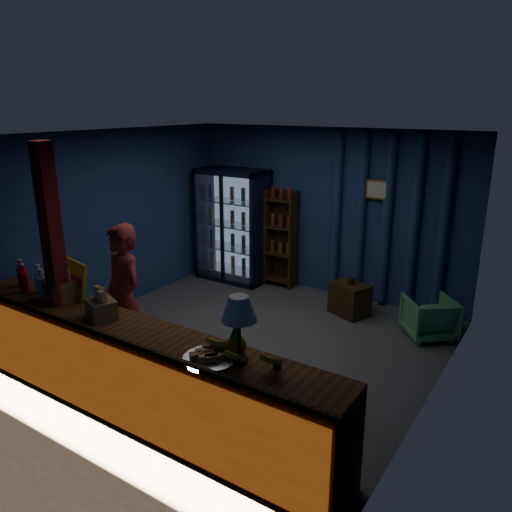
# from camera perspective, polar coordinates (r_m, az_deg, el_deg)

# --- Properties ---
(ground) EXTENTS (4.60, 4.60, 0.00)m
(ground) POSITION_cam_1_polar(r_m,az_deg,el_deg) (6.52, -1.03, -9.71)
(ground) COLOR #515154
(ground) RESTS_ON ground
(room_walls) EXTENTS (4.60, 4.60, 4.60)m
(room_walls) POSITION_cam_1_polar(r_m,az_deg,el_deg) (5.97, -1.11, 3.84)
(room_walls) COLOR navy
(room_walls) RESTS_ON ground
(counter) EXTENTS (4.40, 0.57, 0.99)m
(counter) POSITION_cam_1_polar(r_m,az_deg,el_deg) (5.02, -13.77, -12.80)
(counter) COLOR brown
(counter) RESTS_ON ground
(support_post) EXTENTS (0.16, 0.16, 2.60)m
(support_post) POSITION_cam_1_polar(r_m,az_deg,el_deg) (5.47, -21.88, -1.61)
(support_post) COLOR maroon
(support_post) RESTS_ON ground
(beverage_cooler) EXTENTS (1.20, 0.62, 1.90)m
(beverage_cooler) POSITION_cam_1_polar(r_m,az_deg,el_deg) (8.52, -2.41, 3.47)
(beverage_cooler) COLOR black
(beverage_cooler) RESTS_ON ground
(bottle_shelf) EXTENTS (0.50, 0.28, 1.60)m
(bottle_shelf) POSITION_cam_1_polar(r_m,az_deg,el_deg) (8.21, 3.00, 1.95)
(bottle_shelf) COLOR #3D2B13
(bottle_shelf) RESTS_ON ground
(curtain_folds) EXTENTS (1.74, 0.14, 2.50)m
(curtain_folds) POSITION_cam_1_polar(r_m,az_deg,el_deg) (7.48, 14.71, 3.89)
(curtain_folds) COLOR navy
(curtain_folds) RESTS_ON room_walls
(framed_picture) EXTENTS (0.36, 0.04, 0.28)m
(framed_picture) POSITION_cam_1_polar(r_m,az_deg,el_deg) (7.41, 13.76, 7.38)
(framed_picture) COLOR gold
(framed_picture) RESTS_ON room_walls
(shopkeeper) EXTENTS (0.72, 0.58, 1.72)m
(shopkeeper) POSITION_cam_1_polar(r_m,az_deg,el_deg) (5.67, -14.83, -4.99)
(shopkeeper) COLOR maroon
(shopkeeper) RESTS_ON ground
(green_chair) EXTENTS (0.83, 0.83, 0.54)m
(green_chair) POSITION_cam_1_polar(r_m,az_deg,el_deg) (6.90, 19.17, -6.64)
(green_chair) COLOR #59B26C
(green_chair) RESTS_ON ground
(side_table) EXTENTS (0.62, 0.54, 0.56)m
(side_table) POSITION_cam_1_polar(r_m,az_deg,el_deg) (7.33, 10.66, -4.85)
(side_table) COLOR #3D2B13
(side_table) RESTS_ON ground
(yellow_sign) EXTENTS (0.50, 0.20, 0.39)m
(yellow_sign) POSITION_cam_1_polar(r_m,az_deg,el_deg) (5.66, -20.13, -2.44)
(yellow_sign) COLOR yellow
(yellow_sign) RESTS_ON counter
(soda_bottles) EXTENTS (0.59, 0.18, 0.32)m
(soda_bottles) POSITION_cam_1_polar(r_m,az_deg,el_deg) (5.98, -24.25, -2.59)
(soda_bottles) COLOR red
(soda_bottles) RESTS_ON counter
(snack_box_left) EXTENTS (0.40, 0.35, 0.36)m
(snack_box_left) POSITION_cam_1_polar(r_m,az_deg,el_deg) (5.64, -21.38, -3.42)
(snack_box_left) COLOR olive
(snack_box_left) RESTS_ON counter
(snack_box_centre) EXTENTS (0.35, 0.32, 0.30)m
(snack_box_centre) POSITION_cam_1_polar(r_m,az_deg,el_deg) (5.04, -17.26, -5.63)
(snack_box_centre) COLOR olive
(snack_box_centre) RESTS_ON counter
(pastry_tray) EXTENTS (0.45, 0.45, 0.07)m
(pastry_tray) POSITION_cam_1_polar(r_m,az_deg,el_deg) (4.12, -5.25, -11.42)
(pastry_tray) COLOR silver
(pastry_tray) RESTS_ON counter
(banana_bunches) EXTENTS (0.76, 0.29, 0.17)m
(banana_bunches) POSITION_cam_1_polar(r_m,az_deg,el_deg) (4.04, -1.34, -11.04)
(banana_bunches) COLOR gold
(banana_bunches) RESTS_ON counter
(table_lamp) EXTENTS (0.29, 0.29, 0.57)m
(table_lamp) POSITION_cam_1_polar(r_m,az_deg,el_deg) (3.89, -1.95, -6.31)
(table_lamp) COLOR black
(table_lamp) RESTS_ON counter
(pineapple) EXTENTS (0.17, 0.17, 0.30)m
(pineapple) POSITION_cam_1_polar(r_m,az_deg,el_deg) (4.12, -2.30, -9.85)
(pineapple) COLOR olive
(pineapple) RESTS_ON counter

